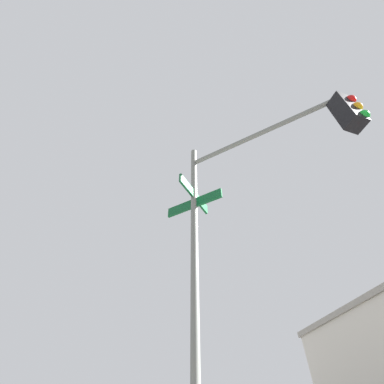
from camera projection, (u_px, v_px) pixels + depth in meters
name	position (u px, v px, depth m)	size (l,w,h in m)	color
traffic_signal_near	(264.00, 183.00, 4.43)	(2.77, 2.47, 5.86)	slate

